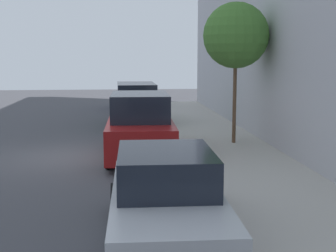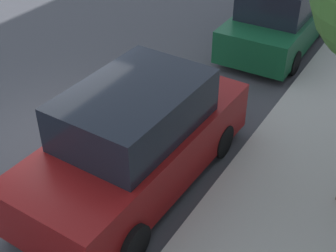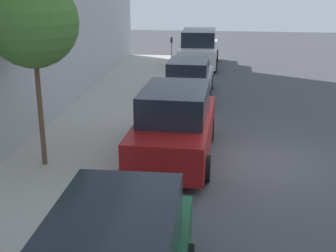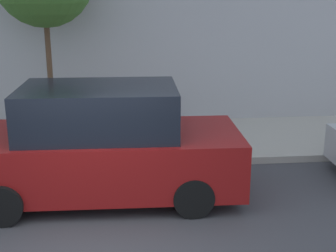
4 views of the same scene
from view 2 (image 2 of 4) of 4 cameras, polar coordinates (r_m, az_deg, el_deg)
The scene contains 4 objects.
ground_plane at distance 9.90m, azimuth -13.80°, elevation -1.57°, with size 60.00×60.00×0.00m, color #424247.
sidewalk at distance 7.86m, azimuth 14.79°, elevation -12.80°, with size 3.13×32.00×0.15m.
parked_suv_third at distance 8.05m, azimuth -3.87°, elevation -1.76°, with size 2.08×4.85×1.98m.
parked_minivan_fourth at distance 13.55m, azimuth 13.88°, elevation 13.34°, with size 2.02×4.93×1.90m.
Camera 2 is at (6.03, -5.31, 5.78)m, focal length 50.00 mm.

